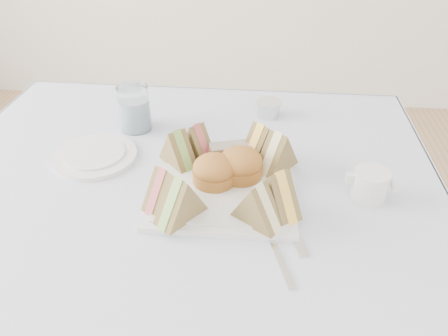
# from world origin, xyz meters

# --- Properties ---
(table) EXTENTS (0.90, 0.90, 0.74)m
(table) POSITION_xyz_m (0.00, 0.00, 0.37)
(table) COLOR brown
(table) RESTS_ON floor
(tablecloth) EXTENTS (1.02, 1.02, 0.01)m
(tablecloth) POSITION_xyz_m (0.00, 0.00, 0.74)
(tablecloth) COLOR #ACB7C2
(tablecloth) RESTS_ON table
(serving_plate) EXTENTS (0.27, 0.27, 0.01)m
(serving_plate) POSITION_xyz_m (0.08, 0.05, 0.75)
(serving_plate) COLOR silver
(serving_plate) RESTS_ON tablecloth
(sandwich_fl_a) EXTENTS (0.08, 0.09, 0.08)m
(sandwich_fl_a) POSITION_xyz_m (-0.01, -0.02, 0.80)
(sandwich_fl_a) COLOR olive
(sandwich_fl_a) RESTS_ON serving_plate
(sandwich_fl_b) EXTENTS (0.09, 0.10, 0.08)m
(sandwich_fl_b) POSITION_xyz_m (0.02, -0.05, 0.80)
(sandwich_fl_b) COLOR olive
(sandwich_fl_b) RESTS_ON serving_plate
(sandwich_fr_a) EXTENTS (0.09, 0.10, 0.08)m
(sandwich_fr_a) POSITION_xyz_m (0.18, -0.02, 0.80)
(sandwich_fr_a) COLOR olive
(sandwich_fr_a) RESTS_ON serving_plate
(sandwich_fr_b) EXTENTS (0.10, 0.08, 0.08)m
(sandwich_fr_b) POSITION_xyz_m (0.15, -0.05, 0.80)
(sandwich_fr_b) COLOR olive
(sandwich_fr_b) RESTS_ON serving_plate
(sandwich_bl_a) EXTENTS (0.09, 0.09, 0.08)m
(sandwich_bl_a) POSITION_xyz_m (-0.01, 0.11, 0.80)
(sandwich_bl_a) COLOR olive
(sandwich_bl_a) RESTS_ON serving_plate
(sandwich_bl_b) EXTENTS (0.09, 0.08, 0.07)m
(sandwich_bl_b) POSITION_xyz_m (0.02, 0.15, 0.79)
(sandwich_bl_b) COLOR olive
(sandwich_bl_b) RESTS_ON serving_plate
(sandwich_br_a) EXTENTS (0.09, 0.10, 0.08)m
(sandwich_br_a) POSITION_xyz_m (0.18, 0.11, 0.80)
(sandwich_br_a) COLOR olive
(sandwich_br_a) RESTS_ON serving_plate
(sandwich_br_b) EXTENTS (0.09, 0.10, 0.08)m
(sandwich_br_b) POSITION_xyz_m (0.15, 0.15, 0.80)
(sandwich_br_b) COLOR olive
(sandwich_br_b) RESTS_ON serving_plate
(scone_left) EXTENTS (0.09, 0.09, 0.06)m
(scone_left) POSITION_xyz_m (0.07, 0.05, 0.79)
(scone_left) COLOR olive
(scone_left) RESTS_ON serving_plate
(scone_right) EXTENTS (0.12, 0.12, 0.06)m
(scone_right) POSITION_xyz_m (0.11, 0.08, 0.79)
(scone_right) COLOR olive
(scone_right) RESTS_ON serving_plate
(pastry_slice) EXTENTS (0.09, 0.05, 0.04)m
(pastry_slice) POSITION_xyz_m (0.09, 0.13, 0.78)
(pastry_slice) COLOR tan
(pastry_slice) RESTS_ON serving_plate
(side_plate) EXTENTS (0.19, 0.19, 0.01)m
(side_plate) POSITION_xyz_m (-0.20, 0.13, 0.75)
(side_plate) COLOR silver
(side_plate) RESTS_ON tablecloth
(water_glass) EXTENTS (0.09, 0.09, 0.11)m
(water_glass) POSITION_xyz_m (-0.14, 0.27, 0.80)
(water_glass) COLOR white
(water_glass) RESTS_ON tablecloth
(tea_strainer) EXTENTS (0.07, 0.07, 0.04)m
(tea_strainer) POSITION_xyz_m (0.16, 0.36, 0.76)
(tea_strainer) COLOR silver
(tea_strainer) RESTS_ON tablecloth
(knife) EXTENTS (0.07, 0.20, 0.00)m
(knife) POSITION_xyz_m (0.20, -0.02, 0.75)
(knife) COLOR silver
(knife) RESTS_ON tablecloth
(fork) EXTENTS (0.06, 0.17, 0.00)m
(fork) POSITION_xyz_m (0.18, -0.10, 0.75)
(fork) COLOR silver
(fork) RESTS_ON tablecloth
(creamer_jug) EXTENTS (0.07, 0.07, 0.06)m
(creamer_jug) POSITION_xyz_m (0.36, 0.05, 0.77)
(creamer_jug) COLOR silver
(creamer_jug) RESTS_ON tablecloth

